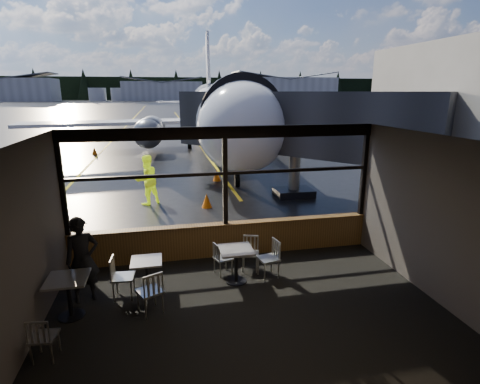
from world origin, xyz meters
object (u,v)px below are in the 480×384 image
object	(u,v)px
chair_near_n	(250,254)
ground_crew	(147,180)
cone_extra	(207,201)
cafe_table_near	(236,265)
jet_bridge	(288,137)
cafe_table_left	(69,297)
chair_near_w	(223,258)
chair_mid_s	(150,292)
cone_nose	(217,175)
chair_near_e	(268,259)
chair_mid_w	(123,277)
cafe_table_mid	(147,275)
airliner	(218,77)
chair_left_s	(44,337)
passenger	(83,260)
cone_wing	(94,151)

from	to	relation	value
chair_near_n	ground_crew	size ratio (longest dim) A/B	0.44
cone_extra	cafe_table_near	bearing A→B (deg)	-90.26
jet_bridge	cone_extra	world-z (taller)	jet_bridge
cafe_table_left	chair_near_w	size ratio (longest dim) A/B	1.02
chair_near_n	chair_mid_s	bearing A→B (deg)	47.58
chair_near_w	cone_nose	world-z (taller)	chair_near_w
chair_near_e	cone_nose	bearing A→B (deg)	-12.21
chair_near_e	ground_crew	xyz separation A→B (m)	(-3.01, 6.88, 0.51)
chair_near_n	chair_mid_s	distance (m)	2.79
chair_near_w	chair_mid_w	world-z (taller)	chair_mid_w
chair_near_e	cone_extra	bearing A→B (deg)	-3.30
cafe_table_mid	chair_near_e	xyz separation A→B (m)	(2.82, 0.05, 0.10)
airliner	chair_left_s	distance (m)	24.10
cafe_table_mid	chair_near_e	world-z (taller)	chair_near_e
passenger	cafe_table_mid	bearing A→B (deg)	-13.49
ground_crew	cafe_table_mid	bearing A→B (deg)	58.47
chair_near_e	chair_left_s	distance (m)	4.86
chair_left_s	cone_wing	distance (m)	22.27
cafe_table_near	cone_wing	distance (m)	21.13
cafe_table_mid	chair_left_s	size ratio (longest dim) A/B	0.89
chair_mid_w	chair_near_e	bearing A→B (deg)	99.02
cone_nose	cafe_table_left	bearing A→B (deg)	-112.41
jet_bridge	ground_crew	bearing A→B (deg)	-179.42
chair_near_n	ground_crew	xyz separation A→B (m)	(-2.67, 6.43, 0.55)
chair_mid_w	chair_mid_s	bearing A→B (deg)	43.36
chair_mid_s	ground_crew	xyz separation A→B (m)	(-0.27, 7.85, 0.51)
passenger	chair_mid_s	bearing A→B (deg)	-49.15
chair_near_e	chair_near_n	size ratio (longest dim) A/B	1.08
jet_bridge	cone_nose	xyz separation A→B (m)	(-2.55, 3.31, -2.25)
chair_mid_w	cafe_table_mid	bearing A→B (deg)	116.94
cafe_table_mid	chair_near_n	size ratio (longest dim) A/B	0.85
jet_bridge	cone_wing	size ratio (longest dim) A/B	22.75
chair_near_n	cone_extra	xyz separation A→B (m)	(-0.43, 5.46, -0.16)
cafe_table_mid	chair_near_n	distance (m)	2.53
chair_near_e	chair_near_w	world-z (taller)	chair_near_e
cone_nose	chair_mid_w	bearing A→B (deg)	-108.81
cone_wing	cafe_table_left	bearing A→B (deg)	-82.38
cafe_table_left	cone_nose	xyz separation A→B (m)	(4.55, 11.04, -0.14)
jet_bridge	chair_near_e	bearing A→B (deg)	-112.06
chair_near_e	cone_wing	size ratio (longest dim) A/B	1.84
chair_mid_s	passenger	bearing A→B (deg)	124.13
airliner	jet_bridge	distance (m)	14.08
chair_near_w	cone_wing	bearing A→B (deg)	179.16
airliner	chair_near_e	distance (m)	21.36
airliner	cone_extra	size ratio (longest dim) A/B	64.25
cafe_table_near	chair_left_s	xyz separation A→B (m)	(-3.63, -1.93, -0.00)
chair_mid_s	cafe_table_near	bearing A→B (deg)	-0.79
chair_mid_w	cone_extra	world-z (taller)	chair_mid_w
jet_bridge	chair_left_s	xyz separation A→B (m)	(-7.24, -8.94, -2.12)
cafe_table_near	cone_nose	size ratio (longest dim) A/B	1.46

